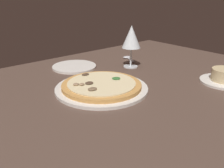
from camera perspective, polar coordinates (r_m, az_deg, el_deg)
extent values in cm
cube|color=brown|center=(80.83, 2.49, -3.94)|extent=(150.00, 110.00, 4.00)
cylinder|color=silver|center=(84.33, -2.39, -0.98)|extent=(31.23, 31.23, 1.00)
cylinder|color=#C68C47|center=(83.93, -2.40, -0.28)|extent=(26.86, 26.86, 1.20)
cylinder|color=beige|center=(83.64, -2.41, 0.23)|extent=(22.97, 22.97, 0.40)
ellipsoid|color=#387033|center=(86.74, 0.96, 1.31)|extent=(3.03, 2.81, 0.42)
ellipsoid|color=#937556|center=(81.91, -8.25, -0.05)|extent=(1.88, 1.82, 0.67)
ellipsoid|color=#4C3828|center=(82.58, -5.23, 0.25)|extent=(2.83, 2.38, 0.61)
ellipsoid|color=#937556|center=(81.66, -6.92, -0.05)|extent=(1.92, 1.62, 0.66)
ellipsoid|color=brown|center=(77.64, -4.50, -1.12)|extent=(3.05, 2.50, 0.61)
ellipsoid|color=#4C3828|center=(91.13, -6.08, 2.22)|extent=(2.91, 2.05, 0.52)
cylinder|color=silver|center=(99.37, 24.10, 0.55)|extent=(16.71, 16.71, 0.80)
cylinder|color=silver|center=(109.21, 4.26, 4.03)|extent=(6.18, 6.18, 0.40)
cylinder|color=silver|center=(108.04, 4.32, 6.18)|extent=(0.80, 0.80, 8.08)
cone|color=silver|center=(106.13, 4.45, 10.73)|extent=(7.93, 7.93, 9.35)
cylinder|color=silver|center=(108.96, -8.59, 3.95)|extent=(18.75, 18.75, 0.90)
ellipsoid|color=silver|center=(122.92, 3.43, 6.15)|extent=(4.72, 4.01, 1.00)
cylinder|color=silver|center=(119.41, 4.21, 5.61)|extent=(3.44, 7.82, 0.70)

